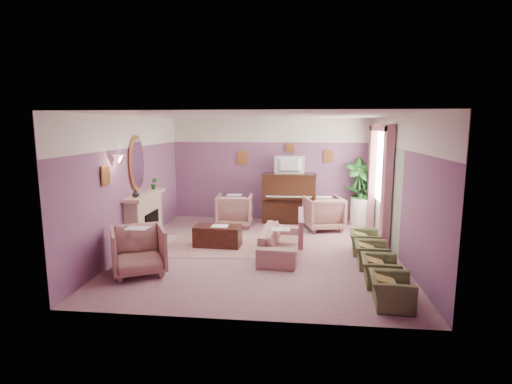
# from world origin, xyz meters

# --- Properties ---
(floor) EXTENTS (5.50, 6.00, 0.01)m
(floor) POSITION_xyz_m (0.00, 0.00, 0.00)
(floor) COLOR gray
(floor) RESTS_ON ground
(ceiling) EXTENTS (5.50, 6.00, 0.01)m
(ceiling) POSITION_xyz_m (0.00, 0.00, 2.80)
(ceiling) COLOR white
(ceiling) RESTS_ON wall_back
(wall_back) EXTENTS (5.50, 0.02, 2.80)m
(wall_back) POSITION_xyz_m (0.00, 3.00, 1.40)
(wall_back) COLOR slate
(wall_back) RESTS_ON floor
(wall_front) EXTENTS (5.50, 0.02, 2.80)m
(wall_front) POSITION_xyz_m (0.00, -3.00, 1.40)
(wall_front) COLOR slate
(wall_front) RESTS_ON floor
(wall_left) EXTENTS (0.02, 6.00, 2.80)m
(wall_left) POSITION_xyz_m (-2.75, 0.00, 1.40)
(wall_left) COLOR slate
(wall_left) RESTS_ON floor
(wall_right) EXTENTS (0.02, 6.00, 2.80)m
(wall_right) POSITION_xyz_m (2.75, 0.00, 1.40)
(wall_right) COLOR slate
(wall_right) RESTS_ON floor
(picture_rail_band) EXTENTS (5.50, 0.01, 0.65)m
(picture_rail_band) POSITION_xyz_m (0.00, 2.99, 2.47)
(picture_rail_band) COLOR silver
(picture_rail_band) RESTS_ON wall_back
(stripe_panel) EXTENTS (0.01, 3.00, 2.15)m
(stripe_panel) POSITION_xyz_m (2.73, 1.30, 1.07)
(stripe_panel) COLOR #A9B39D
(stripe_panel) RESTS_ON wall_right
(fireplace_surround) EXTENTS (0.30, 1.40, 1.10)m
(fireplace_surround) POSITION_xyz_m (-2.59, 0.20, 0.55)
(fireplace_surround) COLOR #C9B192
(fireplace_surround) RESTS_ON floor
(fireplace_inset) EXTENTS (0.18, 0.72, 0.68)m
(fireplace_inset) POSITION_xyz_m (-2.49, 0.20, 0.40)
(fireplace_inset) COLOR black
(fireplace_inset) RESTS_ON floor
(fire_ember) EXTENTS (0.06, 0.54, 0.10)m
(fire_ember) POSITION_xyz_m (-2.45, 0.20, 0.22)
(fire_ember) COLOR orange
(fire_ember) RESTS_ON floor
(mantel_shelf) EXTENTS (0.40, 1.55, 0.07)m
(mantel_shelf) POSITION_xyz_m (-2.56, 0.20, 1.12)
(mantel_shelf) COLOR #C9B192
(mantel_shelf) RESTS_ON fireplace_surround
(hearth) EXTENTS (0.55, 1.50, 0.02)m
(hearth) POSITION_xyz_m (-2.39, 0.20, 0.01)
(hearth) COLOR #C9B192
(hearth) RESTS_ON floor
(mirror_frame) EXTENTS (0.04, 0.72, 1.20)m
(mirror_frame) POSITION_xyz_m (-2.70, 0.20, 1.80)
(mirror_frame) COLOR #CD8A42
(mirror_frame) RESTS_ON wall_left
(mirror_glass) EXTENTS (0.01, 0.60, 1.06)m
(mirror_glass) POSITION_xyz_m (-2.67, 0.20, 1.80)
(mirror_glass) COLOR white
(mirror_glass) RESTS_ON wall_left
(sconce_shade) EXTENTS (0.20, 0.20, 0.16)m
(sconce_shade) POSITION_xyz_m (-2.62, -0.85, 1.98)
(sconce_shade) COLOR #E6AD91
(sconce_shade) RESTS_ON wall_left
(piano) EXTENTS (1.40, 0.60, 1.30)m
(piano) POSITION_xyz_m (0.50, 2.68, 0.65)
(piano) COLOR #33190F
(piano) RESTS_ON floor
(piano_keyshelf) EXTENTS (1.30, 0.12, 0.06)m
(piano_keyshelf) POSITION_xyz_m (0.50, 2.33, 0.72)
(piano_keyshelf) COLOR #33190F
(piano_keyshelf) RESTS_ON piano
(piano_keys) EXTENTS (1.20, 0.08, 0.02)m
(piano_keys) POSITION_xyz_m (0.50, 2.33, 0.76)
(piano_keys) COLOR white
(piano_keys) RESTS_ON piano
(piano_top) EXTENTS (1.45, 0.65, 0.04)m
(piano_top) POSITION_xyz_m (0.50, 2.68, 1.31)
(piano_top) COLOR #33190F
(piano_top) RESTS_ON piano
(television) EXTENTS (0.80, 0.12, 0.48)m
(television) POSITION_xyz_m (0.50, 2.63, 1.60)
(television) COLOR black
(television) RESTS_ON piano
(print_back_left) EXTENTS (0.30, 0.03, 0.38)m
(print_back_left) POSITION_xyz_m (-0.80, 2.96, 1.72)
(print_back_left) COLOR #CD8A42
(print_back_left) RESTS_ON wall_back
(print_back_right) EXTENTS (0.26, 0.03, 0.34)m
(print_back_right) POSITION_xyz_m (1.55, 2.96, 1.78)
(print_back_right) COLOR #CD8A42
(print_back_right) RESTS_ON wall_back
(print_back_mid) EXTENTS (0.22, 0.03, 0.26)m
(print_back_mid) POSITION_xyz_m (0.50, 2.96, 2.00)
(print_back_mid) COLOR #CD8A42
(print_back_mid) RESTS_ON wall_back
(print_left_wall) EXTENTS (0.03, 0.28, 0.36)m
(print_left_wall) POSITION_xyz_m (-2.71, -1.20, 1.72)
(print_left_wall) COLOR #CD8A42
(print_left_wall) RESTS_ON wall_left
(window_blind) EXTENTS (0.03, 1.40, 1.80)m
(window_blind) POSITION_xyz_m (2.70, 1.55, 1.70)
(window_blind) COLOR silver
(window_blind) RESTS_ON wall_right
(curtain_left) EXTENTS (0.16, 0.34, 2.60)m
(curtain_left) POSITION_xyz_m (2.62, 0.63, 1.30)
(curtain_left) COLOR #B3677A
(curtain_left) RESTS_ON floor
(curtain_right) EXTENTS (0.16, 0.34, 2.60)m
(curtain_right) POSITION_xyz_m (2.62, 2.47, 1.30)
(curtain_right) COLOR #B3677A
(curtain_right) RESTS_ON floor
(pelmet) EXTENTS (0.16, 2.20, 0.16)m
(pelmet) POSITION_xyz_m (2.62, 1.55, 2.56)
(pelmet) COLOR #B3677A
(pelmet) RESTS_ON wall_right
(mantel_plant) EXTENTS (0.16, 0.16, 0.28)m
(mantel_plant) POSITION_xyz_m (-2.55, 0.75, 1.29)
(mantel_plant) COLOR #1F5A20
(mantel_plant) RESTS_ON mantel_shelf
(mantel_vase) EXTENTS (0.16, 0.16, 0.16)m
(mantel_vase) POSITION_xyz_m (-2.55, -0.30, 1.23)
(mantel_vase) COLOR silver
(mantel_vase) RESTS_ON mantel_shelf
(area_rug) EXTENTS (2.62, 1.97, 0.01)m
(area_rug) POSITION_xyz_m (-0.89, 0.33, 0.01)
(area_rug) COLOR #AD7873
(area_rug) RESTS_ON floor
(coffee_table) EXTENTS (1.02, 0.55, 0.45)m
(coffee_table) POSITION_xyz_m (-0.98, 0.26, 0.23)
(coffee_table) COLOR #34160E
(coffee_table) RESTS_ON floor
(table_paper) EXTENTS (0.35, 0.28, 0.01)m
(table_paper) POSITION_xyz_m (-0.93, 0.26, 0.46)
(table_paper) COLOR white
(table_paper) RESTS_ON coffee_table
(sofa) EXTENTS (0.63, 1.88, 0.76)m
(sofa) POSITION_xyz_m (0.41, -0.17, 0.38)
(sofa) COLOR tan
(sofa) RESTS_ON floor
(sofa_throw) EXTENTS (0.09, 1.42, 0.52)m
(sofa_throw) POSITION_xyz_m (0.81, -0.17, 0.60)
(sofa_throw) COLOR #B3677A
(sofa_throw) RESTS_ON sofa
(floral_armchair_left) EXTENTS (0.89, 0.89, 0.93)m
(floral_armchair_left) POSITION_xyz_m (-0.90, 2.06, 0.46)
(floral_armchair_left) COLOR tan
(floral_armchair_left) RESTS_ON floor
(floral_armchair_right) EXTENTS (0.89, 0.89, 0.93)m
(floral_armchair_right) POSITION_xyz_m (1.39, 1.99, 0.46)
(floral_armchair_right) COLOR tan
(floral_armchair_right) RESTS_ON floor
(floral_armchair_front) EXTENTS (0.89, 0.89, 0.93)m
(floral_armchair_front) POSITION_xyz_m (-2.05, -1.47, 0.46)
(floral_armchair_front) COLOR tan
(floral_armchair_front) RESTS_ON floor
(olive_chair_a) EXTENTS (0.49, 0.70, 0.61)m
(olive_chair_a) POSITION_xyz_m (2.12, -2.34, 0.30)
(olive_chair_a) COLOR #5B6539
(olive_chair_a) RESTS_ON floor
(olive_chair_b) EXTENTS (0.49, 0.70, 0.61)m
(olive_chair_b) POSITION_xyz_m (2.12, -1.52, 0.30)
(olive_chair_b) COLOR #5B6539
(olive_chair_b) RESTS_ON floor
(olive_chair_c) EXTENTS (0.49, 0.70, 0.61)m
(olive_chair_c) POSITION_xyz_m (2.12, -0.70, 0.30)
(olive_chair_c) COLOR #5B6539
(olive_chair_c) RESTS_ON floor
(olive_chair_d) EXTENTS (0.49, 0.70, 0.61)m
(olive_chair_d) POSITION_xyz_m (2.12, 0.12, 0.30)
(olive_chair_d) COLOR #5B6539
(olive_chair_d) RESTS_ON floor
(side_table) EXTENTS (0.52, 0.52, 0.70)m
(side_table) POSITION_xyz_m (2.39, 2.55, 0.35)
(side_table) COLOR white
(side_table) RESTS_ON floor
(side_plant_big) EXTENTS (0.30, 0.30, 0.34)m
(side_plant_big) POSITION_xyz_m (2.39, 2.55, 0.87)
(side_plant_big) COLOR #1F5A20
(side_plant_big) RESTS_ON side_table
(side_plant_small) EXTENTS (0.16, 0.16, 0.28)m
(side_plant_small) POSITION_xyz_m (2.51, 2.45, 0.84)
(side_plant_small) COLOR #1F5A20
(side_plant_small) RESTS_ON side_table
(palm_pot) EXTENTS (0.34, 0.34, 0.34)m
(palm_pot) POSITION_xyz_m (2.33, 2.63, 0.17)
(palm_pot) COLOR brown
(palm_pot) RESTS_ON floor
(palm_plant) EXTENTS (0.76, 0.76, 1.44)m
(palm_plant) POSITION_xyz_m (2.33, 2.63, 1.06)
(palm_plant) COLOR #1F5A20
(palm_plant) RESTS_ON palm_pot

